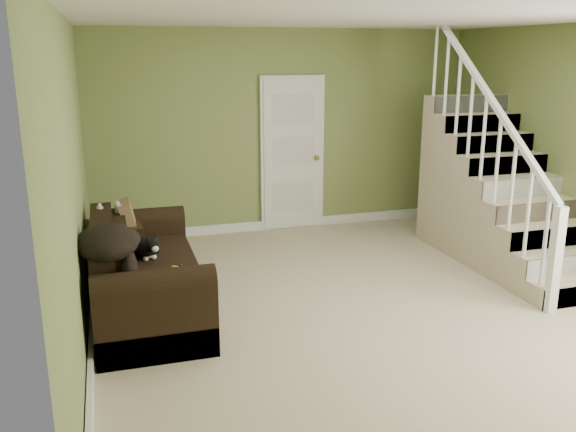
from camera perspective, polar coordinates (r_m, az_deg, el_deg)
floor at (r=5.85m, az=7.33°, el=-8.27°), size 5.00×5.50×0.01m
ceiling at (r=5.38m, az=8.30°, el=18.05°), size 5.00×5.50×0.01m
wall_back at (r=8.02m, az=-0.36°, el=7.90°), size 5.00×0.04×2.60m
wall_left at (r=5.00m, az=-19.37°, el=2.58°), size 0.04×5.50×2.60m
baseboard_back at (r=8.24m, az=-0.29°, el=-0.71°), size 5.00×0.04×0.12m
baseboard_left at (r=5.39m, az=-17.88°, el=-10.37°), size 0.04×5.50×0.12m
door at (r=8.05m, az=0.42°, el=5.81°), size 0.86×0.12×2.02m
staircase at (r=7.41m, az=18.67°, el=1.31°), size 1.00×2.51×2.82m
sofa at (r=5.73m, az=-13.50°, el=-5.61°), size 0.93×2.15×0.85m
side_table at (r=6.34m, az=-16.03°, el=-3.61°), size 0.61×0.61×0.90m
cat at (r=5.80m, az=-13.24°, el=-2.87°), size 0.34×0.53×0.26m
banana at (r=5.39m, az=-10.30°, el=-4.93°), size 0.13×0.19×0.05m
throw_pillow at (r=6.31m, az=-14.52°, el=-0.67°), size 0.22×0.45×0.46m
throw_blanket at (r=4.94m, az=-16.60°, el=-2.37°), size 0.63×0.74×0.26m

